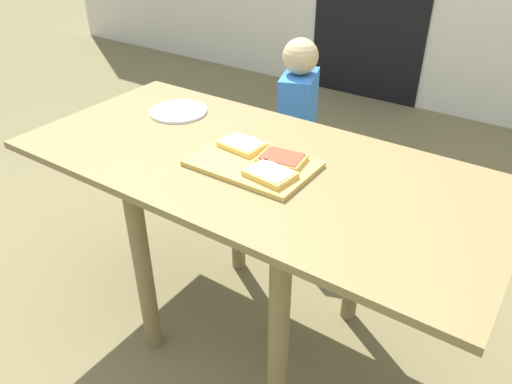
% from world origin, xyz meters
% --- Properties ---
extents(ground_plane, '(16.00, 16.00, 0.00)m').
position_xyz_m(ground_plane, '(0.00, 0.00, 0.00)').
color(ground_plane, olive).
extents(dining_table, '(1.53, 0.72, 0.74)m').
position_xyz_m(dining_table, '(0.00, 0.00, 0.62)').
color(dining_table, olive).
rests_on(dining_table, ground).
extents(cutting_board, '(0.37, 0.24, 0.02)m').
position_xyz_m(cutting_board, '(0.02, -0.03, 0.75)').
color(cutting_board, gold).
rests_on(cutting_board, dining_table).
extents(pizza_slice_near_right, '(0.15, 0.12, 0.02)m').
position_xyz_m(pizza_slice_near_right, '(0.11, -0.08, 0.77)').
color(pizza_slice_near_right, '#D8B052').
rests_on(pizza_slice_near_right, cutting_board).
extents(pizza_slice_far_right, '(0.15, 0.12, 0.02)m').
position_xyz_m(pizza_slice_far_right, '(0.09, 0.02, 0.77)').
color(pizza_slice_far_right, '#D8B052').
rests_on(pizza_slice_far_right, cutting_board).
extents(pizza_slice_far_left, '(0.14, 0.11, 0.02)m').
position_xyz_m(pizza_slice_far_left, '(-0.06, 0.03, 0.77)').
color(pizza_slice_far_left, '#D8B052').
rests_on(pizza_slice_far_left, cutting_board).
extents(plate_white_left, '(0.21, 0.21, 0.01)m').
position_xyz_m(plate_white_left, '(-0.45, 0.15, 0.75)').
color(plate_white_left, white).
rests_on(plate_white_left, dining_table).
extents(child_left, '(0.21, 0.27, 0.93)m').
position_xyz_m(child_left, '(-0.24, 0.70, 0.52)').
color(child_left, '#3A4A55').
rests_on(child_left, ground).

